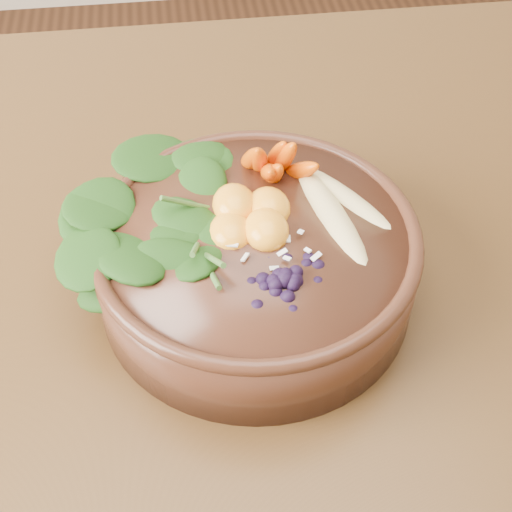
# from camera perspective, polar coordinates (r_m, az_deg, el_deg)

# --- Properties ---
(dining_table) EXTENTS (1.60, 0.90, 0.75)m
(dining_table) POSITION_cam_1_polar(r_m,az_deg,el_deg) (0.80, -1.06, -3.26)
(dining_table) COLOR #331C0C
(dining_table) RESTS_ON ground
(stoneware_bowl) EXTENTS (0.36, 0.36, 0.08)m
(stoneware_bowl) POSITION_cam_1_polar(r_m,az_deg,el_deg) (0.66, 0.00, -0.60)
(stoneware_bowl) COLOR #452719
(stoneware_bowl) RESTS_ON dining_table
(kale_heap) EXTENTS (0.23, 0.22, 0.04)m
(kale_heap) POSITION_cam_1_polar(r_m,az_deg,el_deg) (0.64, -5.91, 5.58)
(kale_heap) COLOR #204C13
(kale_heap) RESTS_ON stoneware_bowl
(carrot_cluster) EXTENTS (0.08, 0.08, 0.08)m
(carrot_cluster) POSITION_cam_1_polar(r_m,az_deg,el_deg) (0.67, 1.44, 9.92)
(carrot_cluster) COLOR #DA5200
(carrot_cluster) RESTS_ON stoneware_bowl
(banana_halves) EXTENTS (0.11, 0.17, 0.03)m
(banana_halves) POSITION_cam_1_polar(r_m,az_deg,el_deg) (0.65, 6.71, 5.04)
(banana_halves) COLOR #E0CC84
(banana_halves) RESTS_ON stoneware_bowl
(mandarin_cluster) EXTENTS (0.11, 0.11, 0.03)m
(mandarin_cluster) POSITION_cam_1_polar(r_m,az_deg,el_deg) (0.63, -0.50, 4.00)
(mandarin_cluster) COLOR orange
(mandarin_cluster) RESTS_ON stoneware_bowl
(blueberry_pile) EXTENTS (0.16, 0.14, 0.04)m
(blueberry_pile) POSITION_cam_1_polar(r_m,az_deg,el_deg) (0.58, 2.69, -0.57)
(blueberry_pile) COLOR black
(blueberry_pile) RESTS_ON stoneware_bowl
(coconut_flakes) EXTENTS (0.11, 0.09, 0.01)m
(coconut_flakes) POSITION_cam_1_polar(r_m,az_deg,el_deg) (0.61, 0.93, 0.93)
(coconut_flakes) COLOR white
(coconut_flakes) RESTS_ON stoneware_bowl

